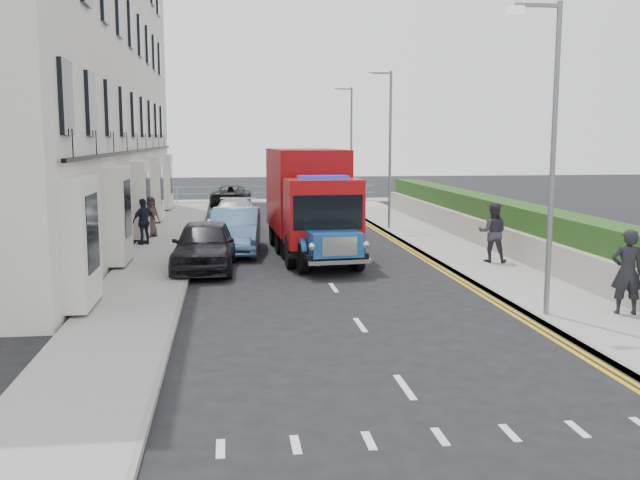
{
  "coord_description": "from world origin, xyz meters",
  "views": [
    {
      "loc": [
        -2.84,
        -17.03,
        4.07
      ],
      "look_at": [
        -0.43,
        1.58,
        1.4
      ],
      "focal_mm": 40.0,
      "sensor_mm": 36.0,
      "label": 1
    }
  ],
  "objects_px": {
    "lamp_far": "(349,140)",
    "parked_car_front": "(204,245)",
    "bedford_lorry": "(324,233)",
    "lamp_mid": "(387,141)",
    "lamp_near": "(548,142)",
    "pedestrian_east_near": "(627,272)",
    "red_lorry": "(309,199)"
  },
  "relations": [
    {
      "from": "lamp_near",
      "to": "lamp_mid",
      "type": "distance_m",
      "value": 16.0
    },
    {
      "from": "lamp_far",
      "to": "lamp_near",
      "type": "bearing_deg",
      "value": -90.0
    },
    {
      "from": "lamp_mid",
      "to": "bedford_lorry",
      "type": "height_order",
      "value": "lamp_mid"
    },
    {
      "from": "pedestrian_east_near",
      "to": "red_lorry",
      "type": "bearing_deg",
      "value": -45.47
    },
    {
      "from": "lamp_mid",
      "to": "parked_car_front",
      "type": "relative_size",
      "value": 1.52
    },
    {
      "from": "lamp_mid",
      "to": "parked_car_front",
      "type": "xyz_separation_m",
      "value": [
        -7.78,
        -8.83,
        -3.21
      ]
    },
    {
      "from": "lamp_mid",
      "to": "lamp_far",
      "type": "relative_size",
      "value": 1.0
    },
    {
      "from": "lamp_near",
      "to": "parked_car_front",
      "type": "xyz_separation_m",
      "value": [
        -7.78,
        7.17,
        -3.21
      ]
    },
    {
      "from": "lamp_near",
      "to": "bedford_lorry",
      "type": "xyz_separation_m",
      "value": [
        -4.03,
        7.12,
        -2.89
      ]
    },
    {
      "from": "parked_car_front",
      "to": "red_lorry",
      "type": "bearing_deg",
      "value": 40.73
    },
    {
      "from": "lamp_near",
      "to": "lamp_far",
      "type": "height_order",
      "value": "same"
    },
    {
      "from": "lamp_mid",
      "to": "red_lorry",
      "type": "bearing_deg",
      "value": -124.78
    },
    {
      "from": "red_lorry",
      "to": "lamp_far",
      "type": "bearing_deg",
      "value": 73.17
    },
    {
      "from": "bedford_lorry",
      "to": "pedestrian_east_near",
      "type": "height_order",
      "value": "bedford_lorry"
    },
    {
      "from": "lamp_near",
      "to": "parked_car_front",
      "type": "relative_size",
      "value": 1.52
    },
    {
      "from": "red_lorry",
      "to": "lamp_mid",
      "type": "bearing_deg",
      "value": 52.97
    },
    {
      "from": "lamp_mid",
      "to": "lamp_near",
      "type": "bearing_deg",
      "value": -90.0
    },
    {
      "from": "bedford_lorry",
      "to": "parked_car_front",
      "type": "distance_m",
      "value": 3.76
    },
    {
      "from": "lamp_near",
      "to": "pedestrian_east_near",
      "type": "bearing_deg",
      "value": -6.68
    },
    {
      "from": "lamp_mid",
      "to": "pedestrian_east_near",
      "type": "relative_size",
      "value": 3.59
    },
    {
      "from": "lamp_near",
      "to": "bedford_lorry",
      "type": "distance_m",
      "value": 8.68
    },
    {
      "from": "lamp_far",
      "to": "bedford_lorry",
      "type": "height_order",
      "value": "lamp_far"
    },
    {
      "from": "lamp_far",
      "to": "parked_car_front",
      "type": "distance_m",
      "value": 20.63
    },
    {
      "from": "lamp_mid",
      "to": "red_lorry",
      "type": "relative_size",
      "value": 0.98
    },
    {
      "from": "red_lorry",
      "to": "lamp_near",
      "type": "bearing_deg",
      "value": -69.69
    },
    {
      "from": "parked_car_front",
      "to": "pedestrian_east_near",
      "type": "distance_m",
      "value": 12.18
    },
    {
      "from": "lamp_near",
      "to": "pedestrian_east_near",
      "type": "relative_size",
      "value": 3.59
    },
    {
      "from": "red_lorry",
      "to": "pedestrian_east_near",
      "type": "relative_size",
      "value": 3.67
    },
    {
      "from": "bedford_lorry",
      "to": "parked_car_front",
      "type": "xyz_separation_m",
      "value": [
        -3.75,
        0.05,
        -0.32
      ]
    },
    {
      "from": "lamp_far",
      "to": "bedford_lorry",
      "type": "distance_m",
      "value": 19.52
    },
    {
      "from": "lamp_far",
      "to": "parked_car_front",
      "type": "xyz_separation_m",
      "value": [
        -7.78,
        -18.83,
        -3.21
      ]
    },
    {
      "from": "lamp_mid",
      "to": "pedestrian_east_near",
      "type": "distance_m",
      "value": 16.59
    }
  ]
}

